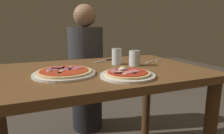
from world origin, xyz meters
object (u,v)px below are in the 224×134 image
at_px(dining_table, 96,89).
at_px(water_glass_near, 117,57).
at_px(knife, 106,60).
at_px(water_glass_far, 134,59).
at_px(fork, 152,61).
at_px(pizza_foreground, 127,74).
at_px(pizza_across_left, 64,72).
at_px(diner_person, 86,72).

height_order(dining_table, water_glass_near, water_glass_near).
distance_m(dining_table, knife, 0.32).
distance_m(dining_table, water_glass_far, 0.30).
xyz_separation_m(fork, knife, (-0.28, 0.16, 0.00)).
bearing_deg(fork, dining_table, -168.45).
xyz_separation_m(pizza_foreground, pizza_across_left, (-0.28, 0.15, -0.00)).
bearing_deg(pizza_across_left, fork, 13.71).
bearing_deg(dining_table, knife, 57.76).
bearing_deg(diner_person, knife, 95.23).
bearing_deg(pizza_foreground, fork, 41.15).
height_order(water_glass_far, diner_person, diner_person).
relative_size(fork, diner_person, 0.13).
distance_m(dining_table, fork, 0.47).
distance_m(pizza_foreground, pizza_across_left, 0.32).
distance_m(dining_table, pizza_across_left, 0.24).
height_order(pizza_across_left, water_glass_far, water_glass_far).
bearing_deg(water_glass_near, diner_person, 94.97).
bearing_deg(water_glass_far, water_glass_near, 136.95).
height_order(pizza_across_left, water_glass_near, water_glass_near).
relative_size(pizza_foreground, pizza_across_left, 0.86).
bearing_deg(dining_table, pizza_across_left, -161.32).
xyz_separation_m(dining_table, diner_person, (0.12, 0.69, -0.06)).
bearing_deg(water_glass_far, pizza_across_left, -170.28).
distance_m(knife, diner_person, 0.48).
height_order(pizza_across_left, fork, pizza_across_left).
bearing_deg(pizza_foreground, knife, 81.88).
xyz_separation_m(pizza_foreground, knife, (0.07, 0.47, -0.01)).
xyz_separation_m(dining_table, water_glass_far, (0.26, 0.01, 0.16)).
height_order(dining_table, knife, knife).
height_order(water_glass_near, knife, water_glass_near).
relative_size(pizza_across_left, knife, 1.68).
bearing_deg(knife, dining_table, -122.24).
bearing_deg(water_glass_near, fork, -0.54).
bearing_deg(pizza_across_left, water_glass_far, 9.72).
distance_m(water_glass_far, knife, 0.26).
height_order(fork, knife, knife).
distance_m(water_glass_far, diner_person, 0.73).
distance_m(water_glass_near, diner_person, 0.64).
bearing_deg(water_glass_far, dining_table, -177.12).
bearing_deg(water_glass_near, knife, 94.27).
distance_m(pizza_across_left, knife, 0.47).
distance_m(water_glass_far, fork, 0.21).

